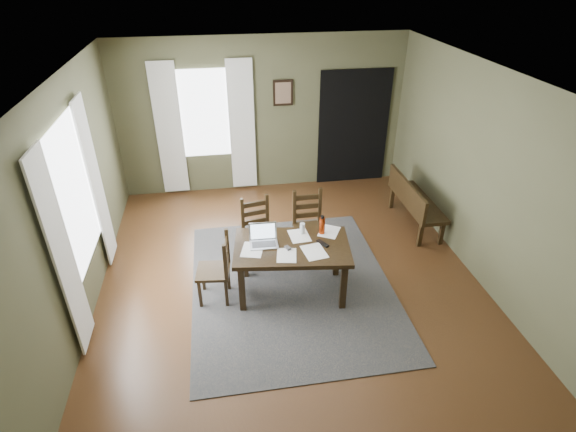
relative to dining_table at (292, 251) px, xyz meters
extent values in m
cube|color=#492C16|center=(0.02, 0.11, -0.64)|extent=(5.00, 6.00, 0.01)
cube|color=#4C4D32|center=(0.02, 3.11, 0.72)|extent=(5.00, 0.02, 2.70)
cube|color=#4C4D32|center=(0.02, -2.89, 0.72)|extent=(5.00, 0.02, 2.70)
cube|color=#4C4D32|center=(-2.48, 0.11, 0.72)|extent=(0.02, 6.00, 2.70)
cube|color=#4C4D32|center=(2.52, 0.11, 0.72)|extent=(0.02, 6.00, 2.70)
cube|color=white|center=(0.02, 0.11, 2.07)|extent=(5.00, 6.00, 0.02)
cube|color=#373737|center=(0.02, 0.11, -0.63)|extent=(2.60, 3.20, 0.01)
cube|color=black|center=(0.00, 0.00, 0.06)|extent=(1.52, 1.03, 0.06)
cube|color=black|center=(0.00, 0.00, 0.01)|extent=(1.35, 0.86, 0.05)
cube|color=black|center=(-0.65, -0.25, -0.32)|extent=(0.08, 0.08, 0.61)
cube|color=black|center=(-0.57, 0.41, -0.32)|extent=(0.08, 0.08, 0.61)
cube|color=black|center=(0.57, -0.41, -0.32)|extent=(0.08, 0.08, 0.61)
cube|color=black|center=(0.65, 0.25, -0.32)|extent=(0.08, 0.08, 0.61)
cube|color=black|center=(-0.98, 0.03, -0.21)|extent=(0.45, 0.45, 0.04)
cube|color=black|center=(-1.13, 0.21, -0.43)|extent=(0.04, 0.04, 0.39)
cube|color=black|center=(-0.80, 0.17, -0.43)|extent=(0.04, 0.04, 0.39)
cube|color=black|center=(-1.17, -0.11, -0.43)|extent=(0.04, 0.04, 0.39)
cube|color=black|center=(-0.84, -0.15, -0.43)|extent=(0.04, 0.04, 0.39)
cube|color=black|center=(-0.78, 0.18, 0.05)|extent=(0.05, 0.05, 0.50)
cube|color=black|center=(-0.83, -0.16, 0.05)|extent=(0.05, 0.05, 0.50)
cube|color=black|center=(-0.80, 0.01, -0.09)|extent=(0.06, 0.30, 0.07)
cube|color=black|center=(-0.80, 0.01, 0.05)|extent=(0.06, 0.30, 0.07)
cube|color=black|center=(-0.80, 0.01, 0.18)|extent=(0.06, 0.30, 0.07)
cube|color=black|center=(-0.33, 0.71, -0.20)|extent=(0.49, 0.49, 0.04)
cube|color=black|center=(-0.47, 0.52, -0.42)|extent=(0.05, 0.05, 0.41)
cube|color=black|center=(-0.53, 0.85, -0.42)|extent=(0.05, 0.05, 0.41)
cube|color=black|center=(-0.14, 0.58, -0.42)|extent=(0.05, 0.05, 0.41)
cube|color=black|center=(-0.20, 0.91, -0.42)|extent=(0.05, 0.05, 0.41)
cube|color=black|center=(-0.54, 0.86, 0.07)|extent=(0.05, 0.05, 0.51)
cube|color=black|center=(-0.19, 0.93, 0.07)|extent=(0.05, 0.05, 0.51)
cube|color=black|center=(-0.37, 0.90, -0.07)|extent=(0.31, 0.08, 0.07)
cube|color=black|center=(-0.37, 0.90, 0.07)|extent=(0.31, 0.08, 0.07)
cube|color=black|center=(-0.37, 0.90, 0.21)|extent=(0.31, 0.08, 0.07)
cube|color=black|center=(0.38, 0.72, -0.18)|extent=(0.44, 0.44, 0.04)
cube|color=black|center=(0.21, 0.54, -0.41)|extent=(0.04, 0.04, 0.42)
cube|color=black|center=(0.20, 0.89, -0.41)|extent=(0.04, 0.04, 0.42)
cube|color=black|center=(0.56, 0.55, -0.41)|extent=(0.04, 0.04, 0.42)
cube|color=black|center=(0.55, 0.90, -0.41)|extent=(0.04, 0.04, 0.42)
cube|color=black|center=(0.19, 0.91, 0.10)|extent=(0.05, 0.05, 0.53)
cube|color=black|center=(0.56, 0.92, 0.10)|extent=(0.05, 0.05, 0.53)
cube|color=black|center=(0.38, 0.92, -0.05)|extent=(0.32, 0.03, 0.07)
cube|color=black|center=(0.38, 0.92, 0.10)|extent=(0.32, 0.03, 0.07)
cube|color=black|center=(0.38, 0.92, 0.24)|extent=(0.32, 0.03, 0.07)
cube|color=black|center=(2.24, 1.32, -0.22)|extent=(0.44, 1.38, 0.06)
cube|color=black|center=(2.41, 0.72, -0.44)|extent=(0.06, 0.06, 0.39)
cube|color=black|center=(2.07, 0.72, -0.44)|extent=(0.06, 0.06, 0.39)
cube|color=black|center=(2.41, 1.91, -0.44)|extent=(0.06, 0.06, 0.39)
cube|color=black|center=(2.07, 1.91, -0.44)|extent=(0.06, 0.06, 0.39)
cube|color=black|center=(2.04, 1.32, -0.02)|extent=(0.05, 1.38, 0.34)
cube|color=#B7B7BC|center=(-0.34, 0.07, 0.10)|extent=(0.35, 0.25, 0.02)
cube|color=#B7B7BC|center=(-0.33, 0.19, 0.21)|extent=(0.35, 0.07, 0.22)
cube|color=silver|center=(-0.34, 0.19, 0.21)|extent=(0.30, 0.05, 0.19)
cube|color=#3F3F42|center=(-0.34, 0.06, 0.11)|extent=(0.30, 0.15, 0.00)
cube|color=#3F3F42|center=(-0.06, -0.06, 0.10)|extent=(0.08, 0.10, 0.03)
cube|color=black|center=(0.38, -0.03, 0.10)|extent=(0.13, 0.18, 0.02)
cylinder|color=silver|center=(0.18, 0.25, 0.16)|extent=(0.08, 0.08, 0.14)
cylinder|color=#A2300C|center=(0.43, 0.22, 0.20)|extent=(0.08, 0.08, 0.22)
cylinder|color=black|center=(0.43, 0.22, 0.33)|extent=(0.04, 0.04, 0.04)
cube|color=white|center=(-0.49, -0.01, 0.09)|extent=(0.33, 0.38, 0.00)
cube|color=white|center=(0.24, -0.18, 0.09)|extent=(0.31, 0.37, 0.00)
cube|color=white|center=(0.13, 0.20, 0.09)|extent=(0.27, 0.33, 0.00)
cube|color=white|center=(0.53, 0.23, 0.09)|extent=(0.35, 0.38, 0.00)
cube|color=white|center=(-0.10, -0.20, 0.09)|extent=(0.28, 0.33, 0.00)
cube|color=white|center=(-2.45, 0.31, 0.82)|extent=(0.01, 1.30, 1.70)
cube|color=white|center=(-0.98, 3.08, 0.82)|extent=(1.00, 0.01, 1.50)
cube|color=silver|center=(-2.42, -0.51, 0.57)|extent=(0.03, 0.48, 2.30)
cube|color=silver|center=(-2.42, 1.13, 0.57)|extent=(0.03, 0.48, 2.30)
cube|color=silver|center=(-1.60, 3.05, 0.57)|extent=(0.44, 0.03, 2.30)
cube|color=silver|center=(-0.36, 3.05, 0.57)|extent=(0.44, 0.03, 2.30)
cube|color=black|center=(0.37, 3.08, 1.12)|extent=(0.34, 0.03, 0.44)
cube|color=brown|center=(0.37, 3.07, 1.12)|extent=(0.27, 0.01, 0.36)
cube|color=black|center=(1.67, 3.08, 0.42)|extent=(1.30, 0.03, 2.10)
camera|label=1|loc=(-0.78, -4.49, 3.22)|focal=28.00mm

